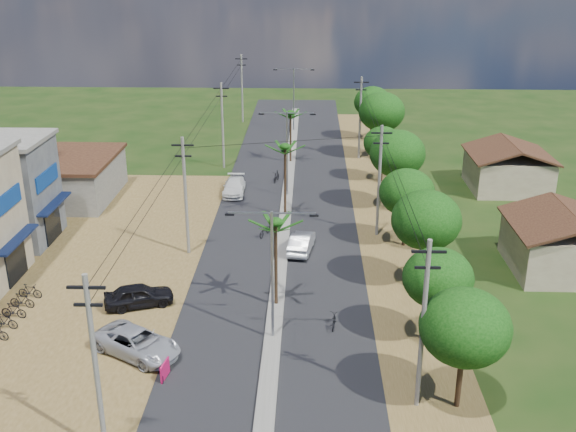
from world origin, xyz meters
The scene contains 37 objects.
ground centered at (0.00, 0.00, 0.00)m, with size 160.00×160.00×0.00m, color black.
road centered at (0.00, 15.00, 0.02)m, with size 12.00×110.00×0.04m, color black.
median centered at (0.00, 18.00, 0.09)m, with size 1.00×90.00×0.18m, color #605E56.
dirt_lot_west centered at (-15.00, 8.00, 0.02)m, with size 18.00×46.00×0.04m, color brown.
dirt_shoulder_east centered at (8.50, 15.00, 0.01)m, with size 5.00×90.00×0.03m, color brown.
low_shed centered at (-21.00, 24.00, 1.97)m, with size 10.40×10.40×3.95m.
house_east_near centered at (20.00, 10.00, 2.39)m, with size 7.60×7.50×4.60m.
house_east_far centered at (21.00, 28.00, 2.39)m, with size 7.60×7.50×4.60m.
tree_east_a centered at (9.50, -6.00, 4.49)m, with size 4.40×4.40×6.37m.
tree_east_b centered at (9.30, 0.00, 4.11)m, with size 4.00×4.00×5.83m.
tree_east_c centered at (9.70, 7.00, 4.86)m, with size 4.60×4.60×6.83m.
tree_east_d centered at (9.40, 14.00, 4.34)m, with size 4.20×4.20×6.13m.
tree_east_e centered at (9.60, 22.00, 5.09)m, with size 4.80×4.80×7.14m.
tree_east_f centered at (9.20, 30.00, 3.89)m, with size 3.80×3.80×5.52m.
tree_east_g centered at (9.80, 38.00, 5.24)m, with size 5.00×5.00×7.38m.
tree_east_h centered at (9.50, 46.00, 4.64)m, with size 4.40×4.40×6.52m.
palm_median_near centered at (0.00, 4.00, 5.54)m, with size 2.00×2.00×6.15m.
palm_median_mid centered at (0.00, 20.00, 5.90)m, with size 2.00×2.00×6.55m.
palm_median_far centered at (0.00, 36.00, 5.26)m, with size 2.00×2.00×5.85m.
streetlight_near centered at (0.00, 0.00, 4.79)m, with size 5.10×0.18×8.00m.
streetlight_mid centered at (0.00, 25.00, 4.79)m, with size 5.10×0.18×8.00m.
streetlight_far centered at (0.00, 50.00, 4.79)m, with size 5.10×0.18×8.00m.
utility_pole_w_a centered at (-7.00, -10.00, 4.76)m, with size 1.60×0.24×9.00m.
utility_pole_w_b centered at (-7.00, 12.00, 4.76)m, with size 1.60×0.24×9.00m.
utility_pole_w_c centered at (-7.00, 34.00, 4.76)m, with size 1.60×0.24×9.00m.
utility_pole_w_d centered at (-7.00, 55.00, 4.76)m, with size 1.60×0.24×9.00m.
utility_pole_e_a centered at (7.50, -6.00, 4.76)m, with size 1.60×0.24×9.00m.
utility_pole_e_b centered at (7.50, 16.00, 4.76)m, with size 1.60×0.24×9.00m.
utility_pole_e_c centered at (7.50, 38.00, 4.76)m, with size 1.60×0.24×9.00m.
car_silver_mid centered at (1.50, 12.56, 0.72)m, with size 1.51×4.34×1.43m, color #AEB0B7.
car_white_far centered at (-5.00, 25.58, 0.68)m, with size 1.92×4.71×1.37m, color silver.
car_parked_silver centered at (-7.50, -1.91, 0.73)m, with size 2.43×5.26×1.46m, color #AEB0B7.
car_parked_dark centered at (-8.75, 3.68, 0.74)m, with size 1.75×4.36×1.48m, color black.
moto_rider_east centered at (3.58, 1.38, 0.42)m, with size 0.55×1.59×0.84m, color black.
moto_rider_west_a centered at (-1.44, 15.45, 0.48)m, with size 0.63×1.81×0.95m, color black.
moto_rider_west_b centered at (-1.20, 29.32, 0.55)m, with size 0.52×1.83×1.10m, color black.
roadside_sign centered at (-5.50, -4.13, 0.49)m, with size 0.27×1.19×0.99m.
Camera 1 is at (1.98, -34.14, 20.96)m, focal length 42.00 mm.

